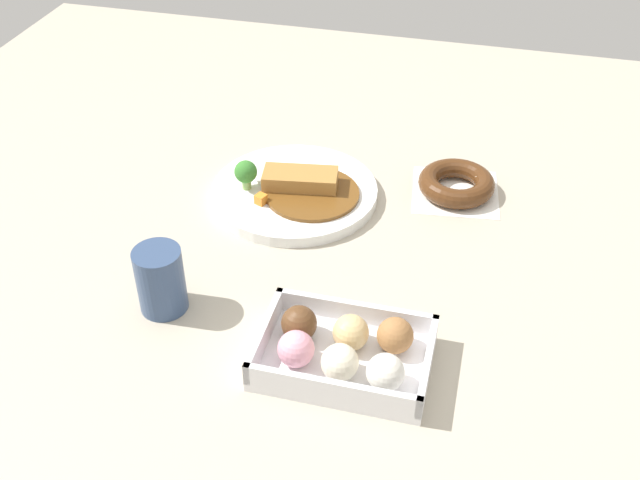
# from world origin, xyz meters

# --- Properties ---
(ground_plane) EXTENTS (1.60, 1.60, 0.00)m
(ground_plane) POSITION_xyz_m (0.00, 0.00, 0.00)
(ground_plane) COLOR #B2A893
(curry_plate) EXTENTS (0.26, 0.26, 0.07)m
(curry_plate) POSITION_xyz_m (-0.02, 0.14, 0.01)
(curry_plate) COLOR white
(curry_plate) RESTS_ON ground_plane
(donut_box) EXTENTS (0.21, 0.14, 0.06)m
(donut_box) POSITION_xyz_m (0.13, -0.19, 0.02)
(donut_box) COLOR white
(donut_box) RESTS_ON ground_plane
(chocolate_ring_donut) EXTENTS (0.15, 0.15, 0.03)m
(chocolate_ring_donut) POSITION_xyz_m (0.22, 0.21, 0.02)
(chocolate_ring_donut) COLOR white
(chocolate_ring_donut) RESTS_ON ground_plane
(coffee_mug) EXTENTS (0.06, 0.06, 0.09)m
(coffee_mug) POSITION_xyz_m (-0.12, -0.15, 0.05)
(coffee_mug) COLOR #33476B
(coffee_mug) RESTS_ON ground_plane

